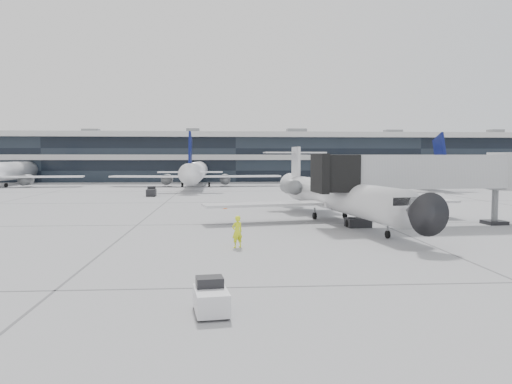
{
  "coord_description": "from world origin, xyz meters",
  "views": [
    {
      "loc": [
        -3.06,
        -40.8,
        5.52
      ],
      "look_at": [
        -0.23,
        0.85,
        2.6
      ],
      "focal_mm": 35.0,
      "sensor_mm": 36.0,
      "label": 1
    }
  ],
  "objects": [
    {
      "name": "terminal",
      "position": [
        0.0,
        82.0,
        5.0
      ],
      "size": [
        170.0,
        22.0,
        10.0
      ],
      "primitive_type": "cube",
      "color": "black",
      "rests_on": "ground"
    },
    {
      "name": "ground",
      "position": [
        0.0,
        0.0,
        0.0
      ],
      "size": [
        220.0,
        220.0,
        0.0
      ],
      "primitive_type": "plane",
      "color": "gray",
      "rests_on": "ground"
    },
    {
      "name": "traffic_cone",
      "position": [
        -2.75,
        12.51,
        0.29
      ],
      "size": [
        0.51,
        0.51,
        0.61
      ],
      "rotation": [
        0.0,
        0.0,
        -0.27
      ],
      "color": "#FA600D",
      "rests_on": "ground"
    },
    {
      "name": "jet_bridge",
      "position": [
        14.31,
        -1.77,
        4.3
      ],
      "size": [
        18.41,
        4.87,
        5.91
      ],
      "rotation": [
        0.0,
        0.0,
        0.07
      ],
      "color": "#B9BBBE",
      "rests_on": "ground"
    },
    {
      "name": "ramp_worker",
      "position": [
        -2.16,
        -10.62,
        0.98
      ],
      "size": [
        0.85,
        0.76,
        1.96
      ],
      "primitive_type": "imported",
      "rotation": [
        0.0,
        0.0,
        3.65
      ],
      "color": "#EBFF1A",
      "rests_on": "ground"
    },
    {
      "name": "bg_jet_right",
      "position": [
        32.0,
        55.0,
        0.0
      ],
      "size": [
        32.0,
        40.0,
        9.6
      ],
      "primitive_type": null,
      "color": "white",
      "rests_on": "ground"
    },
    {
      "name": "far_tug",
      "position": [
        -13.11,
        30.54,
        0.62
      ],
      "size": [
        1.36,
        2.22,
        1.39
      ],
      "rotation": [
        0.0,
        0.0,
        0.03
      ],
      "color": "black",
      "rests_on": "ground"
    },
    {
      "name": "regional_jet",
      "position": [
        6.72,
        1.97,
        2.27
      ],
      "size": [
        23.05,
        28.76,
        6.65
      ],
      "rotation": [
        0.0,
        0.0,
        0.15
      ],
      "color": "silver",
      "rests_on": "ground"
    },
    {
      "name": "baggage_tug",
      "position": [
        -3.48,
        -23.42,
        0.55
      ],
      "size": [
        1.39,
        2.05,
        1.22
      ],
      "rotation": [
        0.0,
        0.0,
        0.14
      ],
      "color": "silver",
      "rests_on": "ground"
    },
    {
      "name": "bg_jet_center",
      "position": [
        -8.0,
        55.0,
        0.0
      ],
      "size": [
        32.0,
        40.0,
        9.6
      ],
      "primitive_type": null,
      "color": "white",
      "rests_on": "ground"
    }
  ]
}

